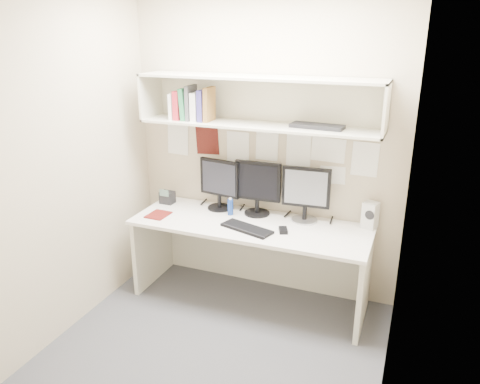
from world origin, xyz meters
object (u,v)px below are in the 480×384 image
at_px(monitor_center, 258,186).
at_px(monitor_right, 306,192).
at_px(keyboard, 247,228).
at_px(desk, 250,262).
at_px(maroon_notebook, 158,215).
at_px(speaker, 370,215).
at_px(monitor_left, 219,182).
at_px(desk_phone, 167,197).

distance_m(monitor_center, monitor_right, 0.43).
distance_m(monitor_center, keyboard, 0.44).
distance_m(desk, monitor_center, 0.66).
distance_m(monitor_right, maroon_notebook, 1.29).
bearing_deg(monitor_center, speaker, 1.35).
bearing_deg(monitor_center, monitor_left, 178.66).
bearing_deg(speaker, monitor_center, -160.11).
relative_size(desk, monitor_left, 4.41).
bearing_deg(monitor_right, desk_phone, 178.61).
bearing_deg(monitor_center, keyboard, -85.29).
xyz_separation_m(monitor_left, keyboard, (0.40, -0.36, -0.24)).
bearing_deg(desk_phone, monitor_center, 5.98).
relative_size(monitor_left, monitor_center, 0.96).
relative_size(desk, speaker, 9.07).
bearing_deg(desk, keyboard, -81.51).
xyz_separation_m(desk, keyboard, (0.02, -0.14, 0.37)).
xyz_separation_m(speaker, maroon_notebook, (-1.75, -0.40, -0.10)).
bearing_deg(desk_phone, desk, -8.15).
distance_m(monitor_left, monitor_right, 0.79).
distance_m(speaker, desk_phone, 1.83).
bearing_deg(keyboard, monitor_center, 113.63).
xyz_separation_m(desk, speaker, (0.94, 0.26, 0.47)).
bearing_deg(monitor_left, desk_phone, -164.20).
xyz_separation_m(monitor_center, speaker, (0.96, 0.04, -0.15)).
relative_size(desk, maroon_notebook, 9.74).
bearing_deg(speaker, monitor_left, -160.84).
bearing_deg(desk_phone, monitor_left, 8.76).
distance_m(monitor_left, speaker, 1.33).
relative_size(monitor_center, monitor_right, 1.01).
xyz_separation_m(desk, maroon_notebook, (-0.81, -0.14, 0.37)).
bearing_deg(monitor_right, speaker, 0.79).
distance_m(keyboard, maroon_notebook, 0.83).
xyz_separation_m(speaker, desk_phone, (-1.83, -0.10, -0.05)).
distance_m(monitor_right, keyboard, 0.59).
bearing_deg(speaker, desk_phone, -159.51).
xyz_separation_m(desk, monitor_right, (0.41, 0.22, 0.62)).
xyz_separation_m(monitor_center, keyboard, (0.04, -0.36, -0.25)).
xyz_separation_m(monitor_right, desk_phone, (-1.30, -0.06, -0.20)).
height_order(monitor_right, maroon_notebook, monitor_right).
bearing_deg(keyboard, desk, 116.07).
height_order(monitor_right, speaker, monitor_right).
xyz_separation_m(monitor_right, keyboard, (-0.39, -0.36, -0.24)).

